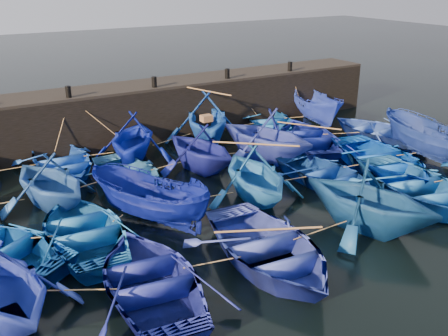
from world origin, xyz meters
TOP-DOWN VIEW (x-y plane):
  - ground at (0.00, 0.00)m, footprint 120.00×120.00m
  - quay_wall at (0.00, 10.50)m, footprint 26.00×2.50m
  - quay_top at (0.00, 10.50)m, footprint 26.00×2.50m
  - bollard_1 at (-4.00, 9.60)m, footprint 0.24×0.24m
  - bollard_2 at (0.00, 9.60)m, footprint 0.24×0.24m
  - bollard_3 at (4.00, 9.60)m, footprint 0.24×0.24m
  - bollard_4 at (8.00, 9.60)m, footprint 0.24×0.24m
  - boat_1 at (-5.03, 7.67)m, footprint 3.56×4.86m
  - boat_2 at (-2.02, 7.48)m, footprint 5.16×5.34m
  - boat_3 at (1.97, 8.12)m, footprint 5.68×5.99m
  - boat_4 at (5.64, 8.01)m, footprint 4.53×5.42m
  - boat_5 at (8.48, 7.71)m, footprint 2.95×4.92m
  - boat_7 at (-6.16, 4.51)m, footprint 4.42×4.80m
  - boat_8 at (-3.25, 4.79)m, footprint 3.49×4.81m
  - boat_9 at (-0.07, 4.97)m, footprint 4.07×4.50m
  - boat_10 at (2.93, 4.57)m, footprint 5.23×5.62m
  - boat_11 at (5.51, 4.85)m, footprint 5.44×6.24m
  - boat_12 at (9.22, 4.10)m, footprint 4.22×5.36m
  - boat_14 at (-5.92, 1.44)m, footprint 3.78×5.11m
  - boat_15 at (-3.71, 1.69)m, footprint 3.75×4.63m
  - boat_16 at (0.18, 1.37)m, footprint 4.16×4.62m
  - boat_17 at (3.37, 1.18)m, footprint 3.62×4.76m
  - boat_18 at (6.22, 1.05)m, footprint 4.89×6.11m
  - boat_19 at (8.95, 0.86)m, footprint 2.10×5.01m
  - boat_20 at (-8.47, -1.19)m, footprint 3.90×4.35m
  - boat_21 at (-5.21, -1.99)m, footprint 4.09×5.32m
  - boat_22 at (-1.84, -2.29)m, footprint 4.13×5.52m
  - boat_23 at (2.06, -2.22)m, footprint 5.05×5.43m
  - boat_24 at (5.20, -1.59)m, footprint 4.99×6.24m
  - wooden_crate at (0.23, 4.97)m, footprint 0.44×0.36m
  - mooring_ropes at (0.02, 5.01)m, footprint 17.58×11.83m
  - loose_oars at (1.45, 3.01)m, footprint 9.62×12.49m

SIDE VIEW (x-z plane):
  - ground at x=0.00m, z-range 0.00..0.00m
  - boat_17 at x=3.37m, z-range 0.00..0.93m
  - boat_4 at x=5.64m, z-range 0.00..0.97m
  - boat_8 at x=-3.25m, z-range 0.00..0.98m
  - boat_1 at x=-5.03m, z-range 0.00..0.99m
  - boat_12 at x=9.22m, z-range 0.00..1.01m
  - boat_21 at x=-5.21m, z-range 0.00..1.02m
  - boat_14 at x=-5.92m, z-range 0.00..1.03m
  - boat_11 at x=5.51m, z-range 0.00..1.08m
  - boat_22 at x=-1.84m, z-range 0.00..1.09m
  - boat_18 at x=6.22m, z-range 0.00..1.13m
  - boat_24 at x=5.20m, z-range 0.00..1.16m
  - boat_15 at x=-3.71m, z-range 0.00..1.71m
  - mooring_ropes at x=0.02m, z-range -0.16..1.94m
  - boat_5 at x=8.48m, z-range 0.00..1.79m
  - boat_19 at x=8.95m, z-range 0.00..1.90m
  - boat_20 at x=-8.47m, z-range 0.00..2.04m
  - boat_9 at x=-0.07m, z-range 0.00..2.07m
  - boat_7 at x=-6.16m, z-range 0.00..2.12m
  - boat_16 at x=0.18m, z-range 0.00..2.15m
  - boat_2 at x=-2.02m, z-range 0.00..2.16m
  - boat_23 at x=2.06m, z-range 0.00..2.33m
  - boat_10 at x=2.93m, z-range 0.00..2.41m
  - boat_3 at x=1.97m, z-range 0.00..2.47m
  - quay_wall at x=0.00m, z-range 0.00..2.50m
  - loose_oars at x=1.45m, z-range 1.00..2.45m
  - wooden_crate at x=0.23m, z-range 2.07..2.33m
  - quay_top at x=0.00m, z-range 2.50..2.62m
  - bollard_1 at x=-4.00m, z-range 2.62..3.12m
  - bollard_2 at x=0.00m, z-range 2.62..3.12m
  - bollard_3 at x=4.00m, z-range 2.62..3.12m
  - bollard_4 at x=8.00m, z-range 2.62..3.12m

